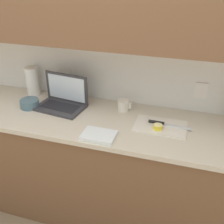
{
  "coord_description": "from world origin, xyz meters",
  "views": [
    {
      "loc": [
        0.67,
        -1.67,
        1.95
      ],
      "look_at": [
        0.16,
        -0.01,
        1.0
      ],
      "focal_mm": 45.0,
      "sensor_mm": 36.0,
      "label": 1
    }
  ],
  "objects_px": {
    "knife": "(162,123)",
    "lemon_half_cut": "(158,127)",
    "cutting_board": "(160,126)",
    "measuring_cup": "(123,105)",
    "laptop": "(63,100)",
    "paper_towel_roll": "(33,81)",
    "bowl_white": "(30,104)"
  },
  "relations": [
    {
      "from": "knife",
      "to": "lemon_half_cut",
      "type": "height_order",
      "value": "lemon_half_cut"
    },
    {
      "from": "cutting_board",
      "to": "lemon_half_cut",
      "type": "relative_size",
      "value": 5.69
    },
    {
      "from": "knife",
      "to": "lemon_half_cut",
      "type": "distance_m",
      "value": 0.07
    },
    {
      "from": "measuring_cup",
      "to": "cutting_board",
      "type": "bearing_deg",
      "value": -27.39
    },
    {
      "from": "measuring_cup",
      "to": "knife",
      "type": "bearing_deg",
      "value": -23.58
    },
    {
      "from": "lemon_half_cut",
      "to": "measuring_cup",
      "type": "bearing_deg",
      "value": 145.41
    },
    {
      "from": "laptop",
      "to": "paper_towel_roll",
      "type": "xyz_separation_m",
      "value": [
        -0.34,
        0.14,
        0.06
      ]
    },
    {
      "from": "cutting_board",
      "to": "bowl_white",
      "type": "bearing_deg",
      "value": -179.62
    },
    {
      "from": "cutting_board",
      "to": "paper_towel_roll",
      "type": "distance_m",
      "value": 1.15
    },
    {
      "from": "laptop",
      "to": "paper_towel_roll",
      "type": "bearing_deg",
      "value": 165.27
    },
    {
      "from": "laptop",
      "to": "lemon_half_cut",
      "type": "height_order",
      "value": "laptop"
    },
    {
      "from": "paper_towel_roll",
      "to": "bowl_white",
      "type": "bearing_deg",
      "value": -67.07
    },
    {
      "from": "cutting_board",
      "to": "laptop",
      "type": "bearing_deg",
      "value": 173.87
    },
    {
      "from": "knife",
      "to": "paper_towel_roll",
      "type": "xyz_separation_m",
      "value": [
        -1.13,
        0.2,
        0.1
      ]
    },
    {
      "from": "paper_towel_roll",
      "to": "knife",
      "type": "bearing_deg",
      "value": -9.98
    },
    {
      "from": "laptop",
      "to": "cutting_board",
      "type": "distance_m",
      "value": 0.79
    },
    {
      "from": "laptop",
      "to": "lemon_half_cut",
      "type": "xyz_separation_m",
      "value": [
        0.77,
        -0.13,
        -0.04
      ]
    },
    {
      "from": "lemon_half_cut",
      "to": "paper_towel_roll",
      "type": "bearing_deg",
      "value": 166.57
    },
    {
      "from": "measuring_cup",
      "to": "bowl_white",
      "type": "bearing_deg",
      "value": -166.77
    },
    {
      "from": "measuring_cup",
      "to": "bowl_white",
      "type": "height_order",
      "value": "measuring_cup"
    },
    {
      "from": "bowl_white",
      "to": "cutting_board",
      "type": "bearing_deg",
      "value": 0.38
    },
    {
      "from": "measuring_cup",
      "to": "bowl_white",
      "type": "distance_m",
      "value": 0.74
    },
    {
      "from": "laptop",
      "to": "bowl_white",
      "type": "height_order",
      "value": "laptop"
    },
    {
      "from": "laptop",
      "to": "knife",
      "type": "relative_size",
      "value": 1.3
    },
    {
      "from": "knife",
      "to": "bowl_white",
      "type": "xyz_separation_m",
      "value": [
        -1.04,
        -0.03,
        0.02
      ]
    },
    {
      "from": "cutting_board",
      "to": "paper_towel_roll",
      "type": "relative_size",
      "value": 1.49
    },
    {
      "from": "cutting_board",
      "to": "measuring_cup",
      "type": "xyz_separation_m",
      "value": [
        -0.31,
        0.16,
        0.04
      ]
    },
    {
      "from": "lemon_half_cut",
      "to": "knife",
      "type": "bearing_deg",
      "value": 71.49
    },
    {
      "from": "knife",
      "to": "lemon_half_cut",
      "type": "xyz_separation_m",
      "value": [
        -0.02,
        -0.07,
        0.01
      ]
    },
    {
      "from": "cutting_board",
      "to": "measuring_cup",
      "type": "distance_m",
      "value": 0.35
    },
    {
      "from": "laptop",
      "to": "measuring_cup",
      "type": "height_order",
      "value": "laptop"
    },
    {
      "from": "knife",
      "to": "measuring_cup",
      "type": "bearing_deg",
      "value": 157.85
    }
  ]
}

